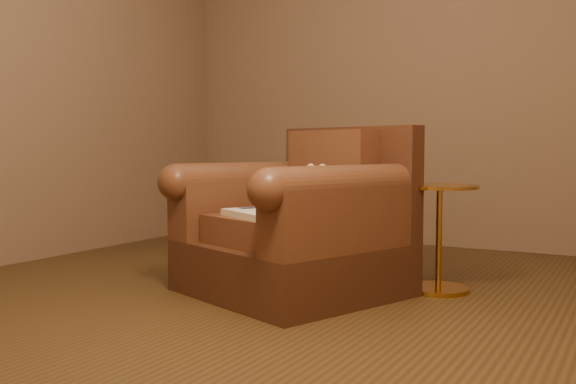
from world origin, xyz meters
The scene contains 5 objects.
floor centered at (0.00, 0.00, 0.00)m, with size 4.00×4.00×0.00m, color #4E361A.
armchair centered at (0.05, 0.04, 0.34)m, with size 1.25×1.22×0.89m.
teddy_bear centered at (0.10, 0.11, 0.52)m, with size 0.19×0.22×0.27m.
guidebook centered at (-0.02, -0.22, 0.44)m, with size 0.50×0.44×0.03m.
side_table centered at (0.69, 0.42, 0.31)m, with size 0.41×0.41×0.57m.
Camera 1 is at (1.66, -2.94, 0.77)m, focal length 40.00 mm.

